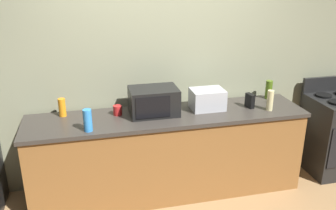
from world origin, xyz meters
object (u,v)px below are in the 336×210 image
(microwave, at_px, (154,101))
(stove_range, at_px, (334,134))
(bottle_olive_oil, at_px, (269,90))
(bottle_dish_soap, at_px, (62,107))
(cordless_phone, at_px, (250,101))
(mug_red, at_px, (118,110))
(bottle_spray_cleaner, at_px, (88,120))
(bottle_hand_soap, at_px, (270,100))
(toaster_oven, at_px, (207,99))

(microwave, bearing_deg, stove_range, -1.29)
(microwave, distance_m, bottle_olive_oil, 1.36)
(microwave, height_order, bottle_dish_soap, microwave)
(cordless_phone, distance_m, mug_red, 1.38)
(bottle_olive_oil, bearing_deg, stove_range, -14.32)
(stove_range, relative_size, microwave, 2.25)
(stove_range, height_order, cordless_phone, stove_range)
(bottle_spray_cleaner, xyz_separation_m, mug_red, (0.30, 0.32, -0.05))
(microwave, height_order, bottle_hand_soap, microwave)
(stove_range, relative_size, bottle_olive_oil, 5.16)
(bottle_hand_soap, distance_m, mug_red, 1.56)
(bottle_dish_soap, relative_size, mug_red, 1.90)
(bottle_olive_oil, relative_size, bottle_dish_soap, 1.14)
(toaster_oven, relative_size, bottle_olive_oil, 1.62)
(toaster_oven, relative_size, bottle_dish_soap, 1.86)
(microwave, distance_m, cordless_phone, 1.02)
(microwave, distance_m, bottle_dish_soap, 0.91)
(stove_range, distance_m, microwave, 2.21)
(bottle_dish_soap, height_order, mug_red, bottle_dish_soap)
(cordless_phone, relative_size, bottle_dish_soap, 0.82)
(stove_range, relative_size, bottle_spray_cleaner, 5.23)
(toaster_oven, distance_m, bottle_spray_cleaner, 1.26)
(mug_red, bearing_deg, bottle_dish_soap, 170.11)
(bottle_spray_cleaner, bearing_deg, bottle_olive_oil, 11.84)
(cordless_phone, distance_m, bottle_hand_soap, 0.21)
(stove_range, bearing_deg, cordless_phone, -179.59)
(stove_range, distance_m, bottle_dish_soap, 3.08)
(bottle_spray_cleaner, bearing_deg, bottle_dish_soap, 119.63)
(cordless_phone, distance_m, bottle_spray_cleaner, 1.69)
(bottle_hand_soap, bearing_deg, microwave, 171.48)
(stove_range, bearing_deg, bottle_spray_cleaner, -175.52)
(toaster_oven, relative_size, mug_red, 3.53)
(stove_range, xyz_separation_m, bottle_dish_soap, (-3.03, 0.20, 0.53))
(bottle_spray_cleaner, bearing_deg, bottle_hand_soap, 2.77)
(bottle_spray_cleaner, bearing_deg, mug_red, 47.20)
(cordless_phone, xyz_separation_m, mug_red, (-1.38, 0.11, -0.03))
(cordless_phone, height_order, bottle_olive_oil, bottle_olive_oil)
(stove_range, height_order, bottle_olive_oil, bottle_olive_oil)
(microwave, relative_size, cordless_phone, 3.20)
(microwave, relative_size, mug_red, 4.98)
(bottle_dish_soap, bearing_deg, bottle_spray_cleaner, -60.37)
(toaster_oven, distance_m, bottle_hand_soap, 0.64)
(stove_range, relative_size, bottle_dish_soap, 5.90)
(stove_range, bearing_deg, bottle_hand_soap, -172.22)
(microwave, xyz_separation_m, cordless_phone, (1.02, -0.06, -0.06))
(bottle_olive_oil, xyz_separation_m, bottle_dish_soap, (-2.24, -0.00, -0.01))
(bottle_dish_soap, bearing_deg, bottle_hand_soap, -8.94)
(toaster_oven, height_order, bottle_spray_cleaner, toaster_oven)
(mug_red, bearing_deg, bottle_spray_cleaner, -132.80)
(toaster_oven, distance_m, mug_red, 0.93)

